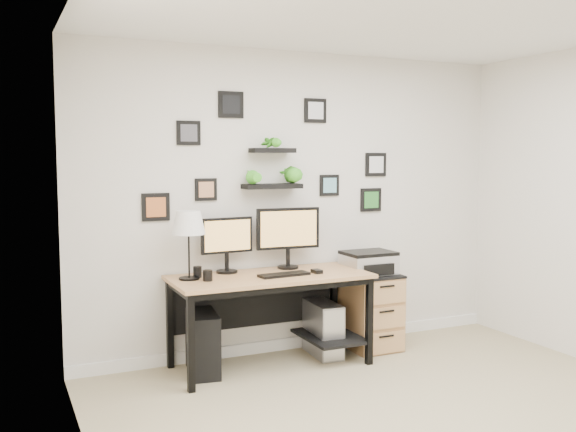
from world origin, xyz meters
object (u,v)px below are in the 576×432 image
monitor_left (227,241)px  file_cabinet (370,311)px  table_lamp (189,224)px  monitor_right (288,233)px  desk (273,289)px  pc_tower_black (203,343)px  mug (208,276)px  pc_tower_grey (323,329)px  printer (369,262)px

monitor_left → file_cabinet: 1.46m
table_lamp → file_cabinet: (1.65, 0.00, -0.84)m
monitor_right → file_cabinet: size_ratio=0.83×
desk → pc_tower_black: desk is taller
monitor_left → mug: (-0.25, -0.26, -0.22)m
monitor_right → mug: bearing=-163.3°
pc_tower_black → pc_tower_grey: (1.08, 0.01, -0.01)m
desk → mug: size_ratio=19.18×
monitor_left → pc_tower_black: size_ratio=0.94×
monitor_right → table_lamp: table_lamp is taller
desk → mug: (-0.57, -0.06, 0.17)m
table_lamp → mug: (0.11, -0.12, -0.39)m
mug → monitor_left: bearing=46.3°
desk → table_lamp: bearing=175.4°
pc_tower_grey → printer: bearing=1.4°
file_cabinet → desk: bearing=-176.6°
printer → pc_tower_grey: bearing=-178.6°
desk → printer: size_ratio=3.69×
file_cabinet → printer: bearing=-168.3°
monitor_left → desk: bearing=-31.7°
table_lamp → mug: 0.42m
desk → file_cabinet: bearing=3.4°
printer → table_lamp: bearing=179.9°
mug → pc_tower_grey: 1.20m
desk → monitor_left: bearing=148.3°
desk → table_lamp: size_ratio=2.99×
monitor_left → printer: monitor_left is taller
monitor_right → file_cabinet: monitor_right is taller
table_lamp → mug: bearing=-46.7°
monitor_left → mug: bearing=-133.7°
pc_tower_black → table_lamp: bearing=173.9°
monitor_right → pc_tower_grey: bearing=-25.9°
table_lamp → printer: table_lamp is taller
table_lamp → printer: (1.62, -0.00, -0.41)m
mug → desk: bearing=6.4°
monitor_right → pc_tower_grey: monitor_right is taller
table_lamp → pc_tower_black: size_ratio=1.11×
printer → pc_tower_black: bearing=-179.1°
desk → printer: bearing=3.2°
monitor_right → pc_tower_black: 1.16m
mug → pc_tower_grey: mug is taller
mug → pc_tower_black: mug is taller
desk → pc_tower_grey: size_ratio=3.37×
monitor_left → printer: size_ratio=1.05×
file_cabinet → monitor_right: bearing=171.2°
desk → pc_tower_black: (-0.59, 0.03, -0.38)m
monitor_left → file_cabinet: size_ratio=0.68×
monitor_left → pc_tower_black: bearing=-147.9°
monitor_left → file_cabinet: (1.29, -0.14, -0.68)m
monitor_left → pc_tower_black: (-0.27, -0.17, -0.77)m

